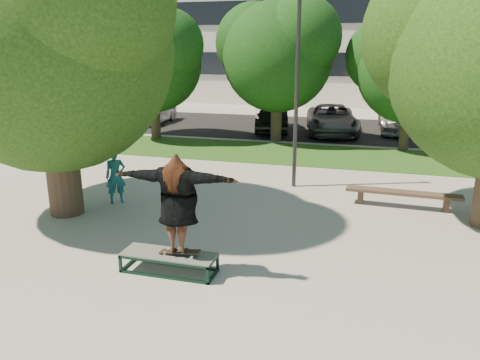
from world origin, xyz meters
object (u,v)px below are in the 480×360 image
(lamppost, at_px, (297,82))
(car_silver_b, at_px, (402,115))
(grind_box, at_px, (169,262))
(car_grey, at_px, (332,119))
(car_silver_a, at_px, (154,111))
(bystander, at_px, (116,176))
(tree_left, at_px, (48,34))
(car_dark, at_px, (272,116))
(bench, at_px, (403,194))

(lamppost, xyz_separation_m, car_silver_b, (3.64, 11.45, -2.34))
(grind_box, distance_m, car_grey, 16.04)
(car_silver_a, relative_size, car_silver_b, 0.69)
(bystander, xyz_separation_m, car_silver_b, (8.05, 14.34, 0.06))
(tree_left, relative_size, lamppost, 1.16)
(tree_left, relative_size, car_silver_b, 1.28)
(car_silver_b, bearing_deg, tree_left, -122.13)
(lamppost, height_order, car_silver_a, lamppost)
(car_silver_a, bearing_deg, car_dark, -7.07)
(car_silver_b, bearing_deg, bench, -94.37)
(tree_left, height_order, lamppost, tree_left)
(lamppost, bearing_deg, car_silver_b, 72.35)
(bystander, relative_size, car_silver_a, 0.39)
(car_silver_b, bearing_deg, car_dark, -166.50)
(car_silver_b, bearing_deg, grind_box, -107.57)
(grind_box, distance_m, car_silver_a, 18.62)
(bystander, relative_size, car_dark, 0.33)
(car_dark, distance_m, car_grey, 3.04)
(lamppost, distance_m, bystander, 5.79)
(car_silver_a, relative_size, car_dark, 0.85)
(car_grey, bearing_deg, tree_left, -121.60)
(tree_left, height_order, car_dark, tree_left)
(lamppost, relative_size, grind_box, 3.39)
(car_silver_a, bearing_deg, bystander, -69.93)
(car_silver_a, relative_size, car_grey, 0.76)
(lamppost, xyz_separation_m, grind_box, (-1.32, -6.30, -2.96))
(car_dark, xyz_separation_m, car_silver_b, (6.42, 1.77, 0.07))
(tree_left, height_order, grind_box, tree_left)
(lamppost, height_order, bystander, lamppost)
(bystander, distance_m, car_silver_b, 16.44)
(grind_box, bearing_deg, car_grey, 84.35)
(tree_left, bearing_deg, car_silver_b, 59.81)
(grind_box, height_order, car_silver_b, car_silver_b)
(grind_box, relative_size, bench, 0.61)
(lamppost, bearing_deg, bystander, -146.81)
(lamppost, relative_size, car_grey, 1.21)
(tree_left, height_order, bystander, tree_left)
(car_dark, xyz_separation_m, car_grey, (3.04, -0.03, -0.04))
(grind_box, distance_m, car_dark, 16.06)
(bystander, xyz_separation_m, car_grey, (4.66, 12.54, -0.05))
(bench, height_order, car_silver_b, car_silver_b)
(lamppost, relative_size, car_dark, 1.36)
(lamppost, distance_m, car_grey, 9.96)
(lamppost, xyz_separation_m, car_grey, (0.26, 9.65, -2.45))
(grind_box, relative_size, car_dark, 0.40)
(bench, xyz_separation_m, car_grey, (-2.85, 10.84, 0.33))
(lamppost, bearing_deg, car_dark, 106.03)
(car_dark, height_order, car_grey, car_dark)
(grind_box, distance_m, bench, 6.77)
(car_silver_a, height_order, car_grey, car_grey)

